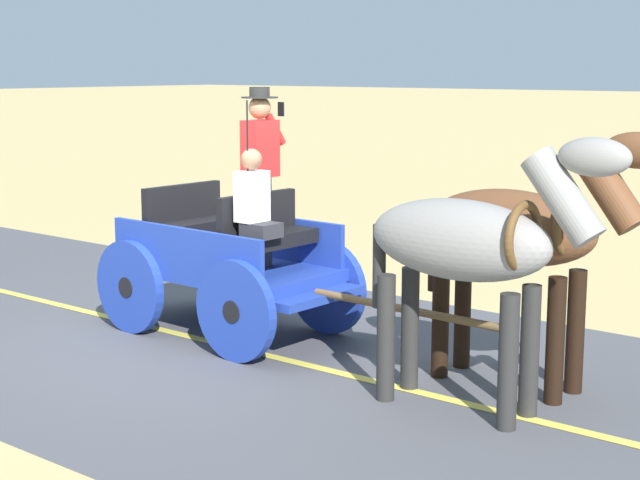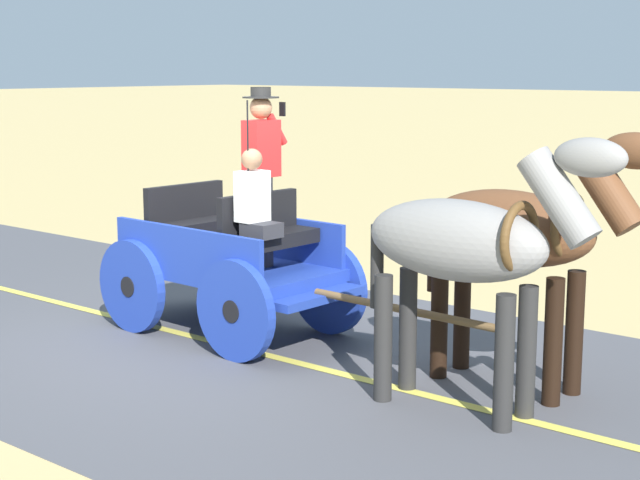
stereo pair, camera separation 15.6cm
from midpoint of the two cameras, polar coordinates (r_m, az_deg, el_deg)
The scene contains 6 objects.
ground_plane at distance 9.90m, azimuth -6.34°, elevation -5.80°, with size 200.00×200.00×0.00m, color tan.
road_surface at distance 9.90m, azimuth -6.34°, elevation -5.78°, with size 5.62×160.00×0.01m, color #4C4C51.
road_centre_stripe at distance 9.90m, azimuth -6.34°, elevation -5.75°, with size 0.12×160.00×0.00m, color #DBCC4C.
horse_drawn_carriage at distance 9.91m, azimuth -4.52°, elevation -0.90°, with size 1.49×4.51×2.50m.
horse_near_side at distance 8.28m, azimuth 12.11°, elevation 0.30°, with size 0.60×2.13×2.21m.
horse_off_side at distance 7.62m, azimuth 9.21°, elevation -0.43°, with size 0.59×2.13×2.21m.
Camera 2 is at (6.55, 6.93, 2.70)m, focal length 54.95 mm.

